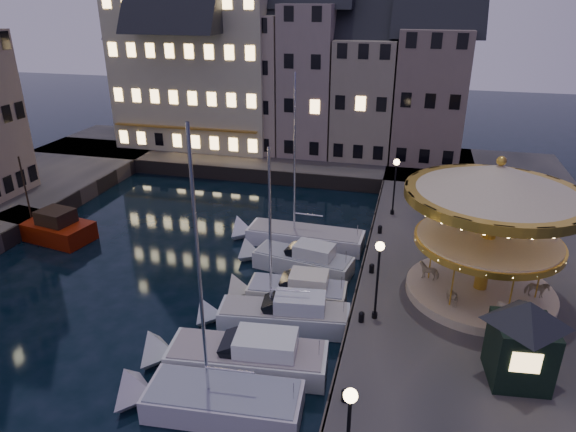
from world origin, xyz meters
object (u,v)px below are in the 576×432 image
(bollard_b, at_px, (361,316))
(red_fishing_boat, at_px, (45,227))
(bollard_c, at_px, (372,268))
(motorboat_f, at_px, (297,237))
(motorboat_c, at_px, (276,315))
(motorboat_d, at_px, (290,292))
(motorboat_b, at_px, (239,357))
(motorboat_e, at_px, (297,260))
(ticket_kiosk, at_px, (525,328))
(motorboat_a, at_px, (211,400))
(streetlamp_b, at_px, (378,269))
(bollard_a, at_px, (345,394))
(streetlamp_a, at_px, (349,428))
(bollard_d, at_px, (380,229))
(carousel, at_px, (494,207))
(streetlamp_c, at_px, (395,179))

(bollard_b, relative_size, red_fishing_boat, 0.07)
(bollard_c, relative_size, motorboat_f, 0.05)
(motorboat_c, relative_size, motorboat_d, 1.59)
(motorboat_b, xyz_separation_m, motorboat_e, (0.43, 9.82, -0.00))
(motorboat_c, distance_m, motorboat_d, 2.42)
(ticket_kiosk, bearing_deg, motorboat_a, -163.63)
(motorboat_d, relative_size, motorboat_e, 0.90)
(streetlamp_b, height_order, ticket_kiosk, ticket_kiosk)
(motorboat_c, relative_size, ticket_kiosk, 2.45)
(bollard_a, bearing_deg, streetlamp_a, -81.47)
(bollard_a, distance_m, motorboat_e, 13.03)
(bollard_b, distance_m, motorboat_d, 5.22)
(bollard_a, xyz_separation_m, bollard_c, (0.00, 10.50, 0.00))
(bollard_a, xyz_separation_m, red_fishing_boat, (-23.42, 12.34, -0.90))
(bollard_d, relative_size, motorboat_b, 0.07)
(motorboat_a, height_order, motorboat_c, motorboat_a)
(bollard_c, bearing_deg, carousel, -10.09)
(motorboat_d, xyz_separation_m, red_fishing_boat, (-19.11, 4.06, 0.07))
(bollard_b, xyz_separation_m, motorboat_c, (-4.41, 0.36, -0.93))
(motorboat_e, bearing_deg, bollard_a, -68.41)
(streetlamp_b, bearing_deg, ticket_kiosk, -26.10)
(motorboat_a, height_order, motorboat_b, motorboat_a)
(motorboat_c, distance_m, ticket_kiosk, 11.87)
(streetlamp_b, relative_size, motorboat_b, 0.49)
(red_fishing_boat, distance_m, ticket_kiosk, 31.66)
(bollard_d, relative_size, motorboat_c, 0.05)
(ticket_kiosk, bearing_deg, motorboat_b, -176.33)
(bollard_a, height_order, bollard_b, same)
(streetlamp_c, xyz_separation_m, motorboat_f, (-6.20, -3.89, -3.49))
(carousel, xyz_separation_m, ticket_kiosk, (0.87, -6.44, -2.53))
(streetlamp_b, height_order, motorboat_d, streetlamp_b)
(motorboat_c, bearing_deg, bollard_b, -4.70)
(carousel, height_order, ticket_kiosk, carousel)
(bollard_b, xyz_separation_m, bollard_d, (0.00, 10.50, 0.00))
(bollard_c, distance_m, motorboat_b, 9.80)
(motorboat_d, bearing_deg, streetlamp_a, -68.21)
(bollard_b, bearing_deg, motorboat_c, 175.30)
(motorboat_b, xyz_separation_m, motorboat_f, (-0.39, 13.35, -0.11))
(motorboat_e, bearing_deg, carousel, -13.87)
(streetlamp_c, height_order, carousel, carousel)
(streetlamp_c, xyz_separation_m, bollard_d, (-0.60, -3.50, -2.41))
(bollard_c, xyz_separation_m, carousel, (5.80, -1.03, 4.75))
(motorboat_e, bearing_deg, bollard_d, 39.34)
(bollard_c, xyz_separation_m, motorboat_f, (-5.60, 5.11, -1.07))
(bollard_d, bearing_deg, bollard_a, -90.00)
(streetlamp_c, height_order, red_fishing_boat, red_fishing_boat)
(motorboat_c, distance_m, motorboat_f, 9.82)
(red_fishing_boat, bearing_deg, ticket_kiosk, -17.20)
(streetlamp_b, height_order, bollard_d, streetlamp_b)
(motorboat_c, bearing_deg, carousel, 19.45)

